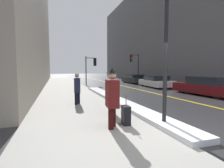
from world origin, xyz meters
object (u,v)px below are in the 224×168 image
at_px(lamp_post, 166,25).
at_px(pedestrian_nearside, 112,95).
at_px(traffic_light_far, 134,62).
at_px(parked_car_maroon, 207,86).
at_px(traffic_light_near, 92,65).
at_px(pedestrian_with_shoulder_bag, 113,93).
at_px(fire_hydrant, 114,93).
at_px(parked_car_black, 134,79).
at_px(rolling_suitcase, 126,115).
at_px(pedestrian_trailing, 77,87).
at_px(parked_car_white, 156,82).

bearing_deg(lamp_post, pedestrian_nearside, 168.28).
bearing_deg(traffic_light_far, parked_car_maroon, 83.84).
bearing_deg(traffic_light_near, pedestrian_with_shoulder_bag, -107.67).
relative_size(traffic_light_far, pedestrian_with_shoulder_bag, 2.46).
relative_size(traffic_light_far, fire_hydrant, 5.44).
height_order(pedestrian_with_shoulder_bag, parked_car_maroon, pedestrian_with_shoulder_bag).
distance_m(lamp_post, parked_car_black, 17.70).
relative_size(parked_car_black, rolling_suitcase, 4.79).
bearing_deg(fire_hydrant, traffic_light_near, 85.60).
height_order(traffic_light_near, rolling_suitcase, traffic_light_near).
bearing_deg(pedestrian_trailing, traffic_light_far, 150.37).
bearing_deg(rolling_suitcase, fire_hydrant, 171.84).
xyz_separation_m(pedestrian_nearside, parked_car_black, (8.25, 15.88, -0.41)).
relative_size(traffic_light_far, pedestrian_trailing, 2.45).
height_order(pedestrian_with_shoulder_bag, parked_car_white, pedestrian_with_shoulder_bag).
xyz_separation_m(rolling_suitcase, fire_hydrant, (1.20, 4.65, 0.04)).
bearing_deg(lamp_post, parked_car_black, 67.56).
distance_m(parked_car_maroon, parked_car_black, 11.45).
bearing_deg(parked_car_white, lamp_post, 152.64).
bearing_deg(parked_car_black, pedestrian_trailing, 144.43).
relative_size(pedestrian_with_shoulder_bag, parked_car_white, 0.36).
distance_m(pedestrian_trailing, parked_car_black, 14.82).
distance_m(pedestrian_trailing, parked_car_white, 10.70).
xyz_separation_m(parked_car_maroon, parked_car_black, (0.02, 11.45, -0.04)).
height_order(pedestrian_nearside, parked_car_black, pedestrian_nearside).
height_order(pedestrian_with_shoulder_bag, pedestrian_trailing, pedestrian_trailing).
bearing_deg(traffic_light_near, pedestrian_nearside, -108.69).
distance_m(pedestrian_nearside, pedestrian_trailing, 3.98).
xyz_separation_m(parked_car_maroon, rolling_suitcase, (-7.72, -4.28, -0.29)).
xyz_separation_m(parked_car_maroon, fire_hydrant, (-6.53, 0.38, -0.25)).
height_order(parked_car_black, fire_hydrant, parked_car_black).
height_order(lamp_post, parked_car_maroon, lamp_post).
bearing_deg(pedestrian_trailing, fire_hydrant, 117.31).
height_order(pedestrian_nearside, rolling_suitcase, pedestrian_nearside).
height_order(traffic_light_near, parked_car_white, traffic_light_near).
relative_size(lamp_post, pedestrian_nearside, 2.83).
bearing_deg(pedestrian_trailing, parked_car_maroon, 99.40).
xyz_separation_m(traffic_light_near, traffic_light_far, (5.74, 0.86, 0.42)).
distance_m(pedestrian_nearside, rolling_suitcase, 0.85).
distance_m(parked_car_black, fire_hydrant, 12.87).
bearing_deg(pedestrian_nearside, fire_hydrant, 166.79).
height_order(traffic_light_far, parked_car_maroon, traffic_light_far).
distance_m(pedestrian_trailing, rolling_suitcase, 3.97).
relative_size(lamp_post, parked_car_black, 1.10).
xyz_separation_m(parked_car_white, parked_car_black, (0.25, 5.48, -0.01)).
bearing_deg(traffic_light_near, rolling_suitcase, -106.92).
height_order(lamp_post, fire_hydrant, lamp_post).
xyz_separation_m(traffic_light_far, rolling_suitcase, (-7.74, -15.93, -2.45)).
relative_size(traffic_light_near, parked_car_white, 0.75).
bearing_deg(pedestrian_trailing, pedestrian_with_shoulder_bag, 27.86).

